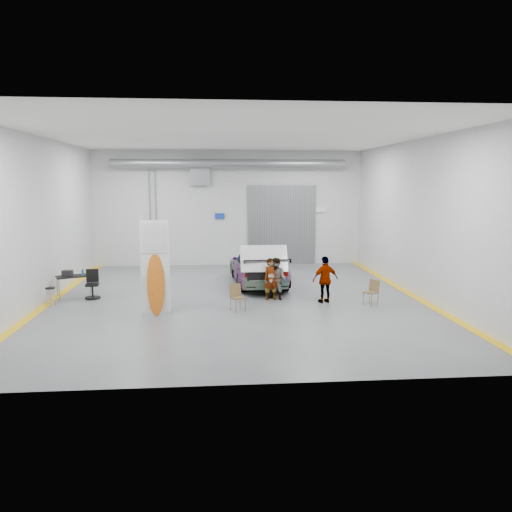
{
  "coord_description": "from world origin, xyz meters",
  "views": [
    {
      "loc": [
        -0.83,
        -18.31,
        4.37
      ],
      "look_at": [
        0.81,
        0.93,
        1.5
      ],
      "focal_mm": 35.0,
      "sensor_mm": 36.0,
      "label": 1
    }
  ],
  "objects": [
    {
      "name": "surfboard_display",
      "position": [
        -2.78,
        -2.06,
        1.36
      ],
      "size": [
        0.95,
        0.33,
        3.35
      ],
      "rotation": [
        0.0,
        0.0,
        0.12
      ],
      "color": "white",
      "rests_on": "ground"
    },
    {
      "name": "folding_chair_near",
      "position": [
        -0.03,
        -1.68,
        0.28
      ],
      "size": [
        0.57,
        0.61,
        0.91
      ],
      "rotation": [
        0.0,
        0.0,
        0.45
      ],
      "color": "brown",
      "rests_on": "ground"
    },
    {
      "name": "shop_stool",
      "position": [
        -6.63,
        -0.49,
        0.34
      ],
      "size": [
        0.35,
        0.35,
        0.68
      ],
      "rotation": [
        0.0,
        0.0,
        0.42
      ],
      "color": "black",
      "rests_on": "ground"
    },
    {
      "name": "work_table",
      "position": [
        -6.21,
        0.9,
        0.84
      ],
      "size": [
        1.49,
        1.14,
        1.09
      ],
      "rotation": [
        0.0,
        0.0,
        0.41
      ],
      "color": "gray",
      "rests_on": "ground"
    },
    {
      "name": "office_chair",
      "position": [
        -5.42,
        0.64,
        0.48
      ],
      "size": [
        0.58,
        0.58,
        1.08
      ],
      "rotation": [
        0.0,
        0.0,
        0.13
      ],
      "color": "black",
      "rests_on": "ground"
    },
    {
      "name": "person_b",
      "position": [
        1.49,
        -0.18,
        0.79
      ],
      "size": [
        0.98,
        0.93,
        1.59
      ],
      "primitive_type": "imported",
      "rotation": [
        0.0,
        0.0,
        -0.62
      ],
      "color": "#557D9C",
      "rests_on": "ground"
    },
    {
      "name": "person_c",
      "position": [
        3.2,
        -0.79,
        0.86
      ],
      "size": [
        1.06,
        0.64,
        1.72
      ],
      "primitive_type": "imported",
      "rotation": [
        0.0,
        0.0,
        3.39
      ],
      "color": "brown",
      "rests_on": "ground"
    },
    {
      "name": "trunk_lid",
      "position": [
        1.07,
        0.37,
        1.56
      ],
      "size": [
        1.79,
        1.09,
        0.04
      ],
      "primitive_type": "cube",
      "color": "silver",
      "rests_on": "sedan_car"
    },
    {
      "name": "sedan_car",
      "position": [
        1.07,
        2.77,
        0.77
      ],
      "size": [
        2.41,
        5.4,
        1.54
      ],
      "primitive_type": "imported",
      "rotation": [
        0.0,
        0.0,
        3.19
      ],
      "color": "white",
      "rests_on": "ground"
    },
    {
      "name": "person_a",
      "position": [
        1.29,
        -0.18,
        0.79
      ],
      "size": [
        0.64,
        0.49,
        1.58
      ],
      "primitive_type": "imported",
      "rotation": [
        0.0,
        0.0,
        0.21
      ],
      "color": "olive",
      "rests_on": "ground"
    },
    {
      "name": "room_shell",
      "position": [
        0.24,
        2.22,
        4.08
      ],
      "size": [
        14.02,
        16.18,
        6.01
      ],
      "color": "#BBBDC0",
      "rests_on": "ground"
    },
    {
      "name": "folding_chair_far",
      "position": [
        4.76,
        -1.25,
        0.28
      ],
      "size": [
        0.58,
        0.68,
        0.89
      ],
      "rotation": [
        0.0,
        0.0,
        -0.96
      ],
      "color": "brown",
      "rests_on": "ground"
    },
    {
      "name": "ground",
      "position": [
        0.0,
        0.0,
        0.0
      ],
      "size": [
        16.0,
        16.0,
        0.0
      ],
      "primitive_type": "plane",
      "color": "#57595D",
      "rests_on": "ground"
    }
  ]
}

